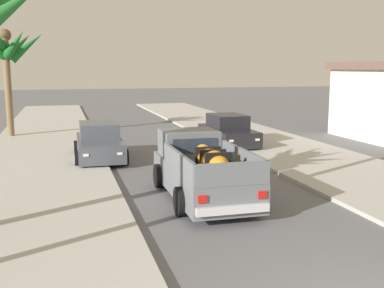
{
  "coord_description": "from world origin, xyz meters",
  "views": [
    {
      "loc": [
        -4.41,
        -5.25,
        3.75
      ],
      "look_at": [
        -0.24,
        9.78,
        1.2
      ],
      "focal_mm": 43.67,
      "sensor_mm": 36.0,
      "label": 1
    }
  ],
  "objects_px": {
    "car_left_near": "(99,143)",
    "palm_tree_left_mid": "(6,49)",
    "pickup_truck": "(201,170)",
    "car_right_near": "(228,132)"
  },
  "relations": [
    {
      "from": "car_left_near",
      "to": "palm_tree_left_mid",
      "type": "xyz_separation_m",
      "value": [
        -4.12,
        7.38,
        4.02
      ]
    },
    {
      "from": "pickup_truck",
      "to": "car_left_near",
      "type": "relative_size",
      "value": 1.22
    },
    {
      "from": "car_left_near",
      "to": "palm_tree_left_mid",
      "type": "relative_size",
      "value": 0.74
    },
    {
      "from": "car_left_near",
      "to": "car_right_near",
      "type": "bearing_deg",
      "value": 15.8
    },
    {
      "from": "car_right_near",
      "to": "car_left_near",
      "type": "bearing_deg",
      "value": -164.2
    },
    {
      "from": "car_right_near",
      "to": "palm_tree_left_mid",
      "type": "bearing_deg",
      "value": 151.53
    },
    {
      "from": "car_right_near",
      "to": "palm_tree_left_mid",
      "type": "distance_m",
      "value": 12.45
    },
    {
      "from": "pickup_truck",
      "to": "palm_tree_left_mid",
      "type": "height_order",
      "value": "palm_tree_left_mid"
    },
    {
      "from": "car_right_near",
      "to": "palm_tree_left_mid",
      "type": "relative_size",
      "value": 0.73
    },
    {
      "from": "pickup_truck",
      "to": "car_right_near",
      "type": "distance_m",
      "value": 9.1
    }
  ]
}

